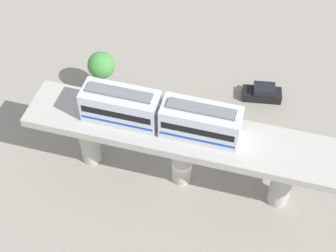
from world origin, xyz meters
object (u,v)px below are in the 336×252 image
at_px(parked_car_black, 262,93).
at_px(parked_car_orange, 200,117).
at_px(train, 160,114).
at_px(tree_near_viaduct, 101,66).

relative_size(parked_car_black, parked_car_orange, 1.05).
xyz_separation_m(train, parked_car_black, (-12.72, 7.91, -7.79)).
height_order(parked_car_orange, tree_near_viaduct, tree_near_viaduct).
relative_size(train, parked_car_black, 3.06).
bearing_deg(tree_near_viaduct, train, 45.30).
xyz_separation_m(parked_car_orange, tree_near_viaduct, (-1.56, -11.18, 3.20)).
height_order(train, parked_car_orange, train).
relative_size(train, tree_near_viaduct, 2.49).
bearing_deg(train, tree_near_viaduct, -134.70).
bearing_deg(parked_car_black, tree_near_viaduct, -86.72).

